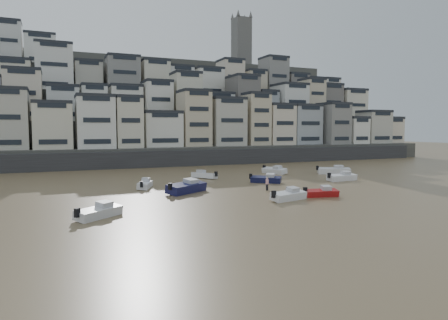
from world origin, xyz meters
name	(u,v)px	position (x,y,z in m)	size (l,w,h in m)	color
ground	(281,269)	(0.00, 0.00, 0.00)	(400.00, 400.00, 0.00)	olive
harbor_wall	(164,159)	(10.00, 65.00, 1.75)	(140.00, 3.00, 3.50)	#38383A
hillside	(146,113)	(14.73, 104.84, 13.01)	(141.04, 66.00, 50.00)	#4C4C47
boat_a	(289,194)	(12.71, 19.20, 0.70)	(5.16, 1.69, 1.41)	white
boat_b	(321,192)	(17.65, 19.65, 0.61)	(4.48, 1.47, 1.22)	maroon
boat_c	(187,186)	(3.49, 28.97, 0.91)	(6.66, 2.18, 1.82)	#161745
boat_d	(342,176)	(29.91, 30.70, 0.76)	(5.57, 1.82, 1.52)	white
boat_e	(266,178)	(17.61, 33.35, 0.69)	(5.03, 1.65, 1.37)	#13163D
boat_f	(145,183)	(-0.57, 35.20, 0.67)	(4.92, 1.61, 1.34)	white
boat_g	(334,169)	(34.80, 38.78, 0.86)	(6.28, 2.05, 1.71)	silver
boat_h	(204,174)	(10.93, 42.37, 0.69)	(5.03, 1.65, 1.37)	silver
boat_i	(274,170)	(25.09, 43.58, 0.73)	(5.36, 1.75, 1.46)	silver
boat_j	(99,210)	(-8.47, 18.28, 0.71)	(5.20, 1.70, 1.42)	silver
person_pink	(267,184)	(14.10, 26.75, 0.87)	(0.44, 0.44, 1.74)	#D798A0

